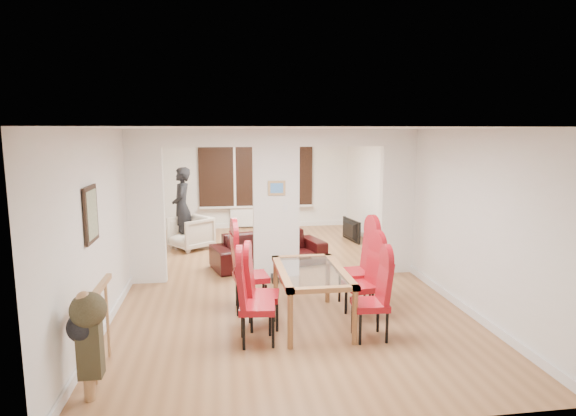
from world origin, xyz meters
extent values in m
cube|color=#91623A|center=(0.00, 0.00, 0.00)|extent=(5.00, 9.00, 0.01)
cube|color=white|center=(0.00, 0.00, 1.30)|extent=(5.00, 0.18, 2.60)
cube|color=black|center=(0.00, 4.44, 1.50)|extent=(3.00, 0.08, 1.80)
cube|color=white|center=(0.00, 4.40, 0.30)|extent=(1.40, 0.08, 0.50)
sphere|color=orange|center=(0.30, 3.30, 2.15)|extent=(0.36, 0.36, 0.36)
cube|color=gray|center=(-2.47, -2.40, 1.60)|extent=(0.04, 0.52, 0.67)
cube|color=#4C8CD8|center=(0.00, -0.10, 1.60)|extent=(0.30, 0.03, 0.25)
imported|color=black|center=(-0.06, 0.72, 0.31)|extent=(2.29, 1.38, 0.63)
imported|color=#B9AD9C|center=(-1.62, 2.29, 0.36)|extent=(1.09, 1.09, 0.72)
imported|color=black|center=(-1.81, 2.61, 0.89)|extent=(0.66, 0.44, 1.77)
imported|color=black|center=(2.00, 2.55, 0.26)|extent=(0.90, 0.26, 0.52)
cylinder|color=#143F19|center=(0.20, 2.41, 0.35)|extent=(0.06, 0.06, 0.26)
imported|color=black|center=(0.27, 2.33, 0.25)|extent=(0.20, 0.20, 0.05)
camera|label=1|loc=(-0.97, -8.22, 2.57)|focal=30.00mm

